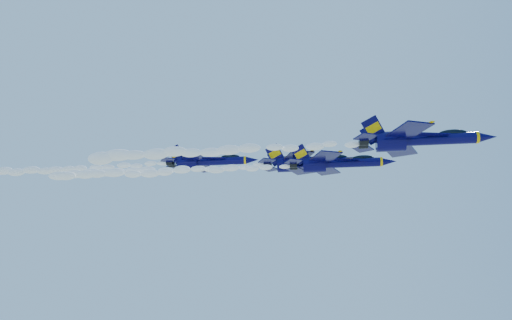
# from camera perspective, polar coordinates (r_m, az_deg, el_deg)

# --- Properties ---
(jet_lead) EXTENTS (16.27, 13.35, 6.05)m
(jet_lead) POSITION_cam_1_polar(r_m,az_deg,el_deg) (63.91, 17.99, 2.24)
(jet_lead) COLOR #07043B
(smoke_trail_jet_lead) EXTENTS (35.87, 1.68, 1.51)m
(smoke_trail_jet_lead) POSITION_cam_1_polar(r_m,az_deg,el_deg) (63.93, -4.45, 1.07)
(smoke_trail_jet_lead) COLOR white
(jet_second) EXTENTS (14.99, 12.30, 5.57)m
(jet_second) POSITION_cam_1_polar(r_m,az_deg,el_deg) (71.87, 9.08, -0.35)
(jet_second) COLOR #07043B
(smoke_trail_jet_second) EXTENTS (35.87, 1.55, 1.40)m
(smoke_trail_jet_second) POSITION_cam_1_polar(r_m,az_deg,el_deg) (75.01, -9.83, -1.30)
(smoke_trail_jet_second) COLOR white
(jet_third) EXTENTS (16.19, 13.28, 6.02)m
(jet_third) POSITION_cam_1_polar(r_m,az_deg,el_deg) (77.42, 6.13, -0.29)
(jet_third) COLOR #07043B
(smoke_trail_jet_third) EXTENTS (35.87, 1.67, 1.51)m
(smoke_trail_jet_third) POSITION_cam_1_polar(r_m,az_deg,el_deg) (81.63, -11.58, -1.19)
(smoke_trail_jet_third) COLOR white
(jet_fourth) EXTENTS (16.38, 13.44, 6.09)m
(jet_fourth) POSITION_cam_1_polar(r_m,az_deg,el_deg) (88.67, -5.67, -0.16)
(jet_fourth) COLOR #07043B
(smoke_trail_jet_fourth) EXTENTS (35.87, 1.69, 1.53)m
(smoke_trail_jet_fourth) POSITION_cam_1_polar(r_m,az_deg,el_deg) (97.18, -20.16, -0.91)
(smoke_trail_jet_fourth) COLOR white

